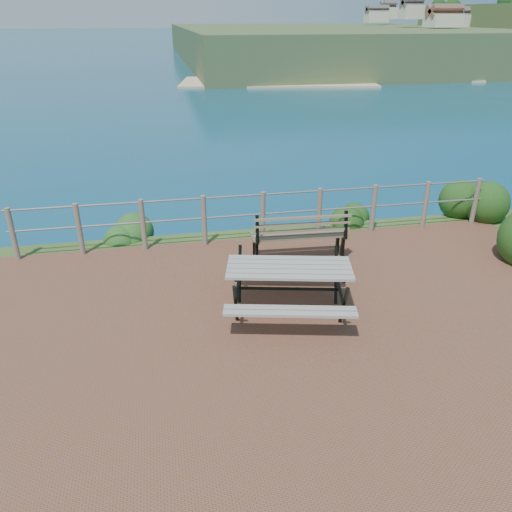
# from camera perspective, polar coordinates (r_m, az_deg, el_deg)

# --- Properties ---
(ground) EXTENTS (10.00, 7.00, 0.12)m
(ground) POSITION_cam_1_polar(r_m,az_deg,el_deg) (7.15, 6.26, -9.03)
(ground) COLOR brown
(ground) RESTS_ON ground
(ocean) EXTENTS (1200.00, 1200.00, 0.00)m
(ocean) POSITION_cam_1_polar(r_m,az_deg,el_deg) (205.63, -11.47, 24.19)
(ocean) COLOR #145F7C
(ocean) RESTS_ON ground
(safety_railing) EXTENTS (9.40, 0.10, 1.00)m
(safety_railing) POSITION_cam_1_polar(r_m,az_deg,el_deg) (9.77, 0.78, 4.84)
(safety_railing) COLOR #6B5B4C
(safety_railing) RESTS_ON ground
(picnic_table) EXTENTS (1.93, 1.54, 0.76)m
(picnic_table) POSITION_cam_1_polar(r_m,az_deg,el_deg) (7.38, 3.76, -3.25)
(picnic_table) COLOR gray
(picnic_table) RESTS_ON ground
(park_bench) EXTENTS (1.73, 0.52, 0.97)m
(park_bench) POSITION_cam_1_polar(r_m,az_deg,el_deg) (9.01, 4.93, 3.31)
(park_bench) COLOR brown
(park_bench) RESTS_ON ground
(shrub_right_edge) EXTENTS (1.01, 1.01, 1.44)m
(shrub_right_edge) POSITION_cam_1_polar(r_m,az_deg,el_deg) (12.10, 23.45, 3.96)
(shrub_right_edge) COLOR #1E3C12
(shrub_right_edge) RESTS_ON ground
(shrub_lip_west) EXTENTS (0.86, 0.86, 0.64)m
(shrub_lip_west) POSITION_cam_1_polar(r_m,az_deg,el_deg) (10.46, -13.88, 2.12)
(shrub_lip_west) COLOR #2E5A21
(shrub_lip_west) RESTS_ON ground
(shrub_lip_east) EXTENTS (0.78, 0.78, 0.52)m
(shrub_lip_east) POSITION_cam_1_polar(r_m,az_deg,el_deg) (11.25, 11.08, 4.09)
(shrub_lip_east) COLOR #1E3C12
(shrub_lip_east) RESTS_ON ground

